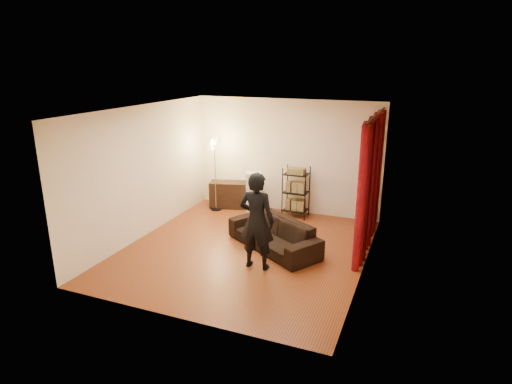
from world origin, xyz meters
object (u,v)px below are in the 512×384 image
at_px(storage_boxes, 254,192).
at_px(floor_lamp, 215,175).
at_px(wire_shelf, 296,192).
at_px(person, 257,221).
at_px(sofa, 274,234).
at_px(media_cabinet, 233,195).

xyz_separation_m(storage_boxes, floor_lamp, (-0.89, -0.30, 0.41)).
relative_size(storage_boxes, wire_shelf, 0.81).
bearing_deg(storage_boxes, person, -66.96).
relative_size(sofa, wire_shelf, 1.70).
xyz_separation_m(media_cabinet, floor_lamp, (-0.30, -0.33, 0.57)).
bearing_deg(floor_lamp, media_cabinet, 47.28).
xyz_separation_m(person, floor_lamp, (-2.07, 2.48, 0.02)).
xyz_separation_m(storage_boxes, wire_shelf, (1.07, -0.03, 0.11)).
height_order(sofa, storage_boxes, storage_boxes).
bearing_deg(sofa, wire_shelf, 125.78).
bearing_deg(media_cabinet, floor_lamp, -147.62).
relative_size(wire_shelf, floor_lamp, 0.67).
distance_m(wire_shelf, floor_lamp, 2.00).
height_order(person, wire_shelf, person).
relative_size(person, media_cabinet, 1.57).
distance_m(sofa, wire_shelf, 1.91).
distance_m(media_cabinet, wire_shelf, 1.68).
bearing_deg(media_cabinet, sofa, -62.44).
bearing_deg(wire_shelf, media_cabinet, -161.45).
relative_size(media_cabinet, wire_shelf, 0.93).
bearing_deg(person, sofa, -90.48).
distance_m(person, wire_shelf, 2.76).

